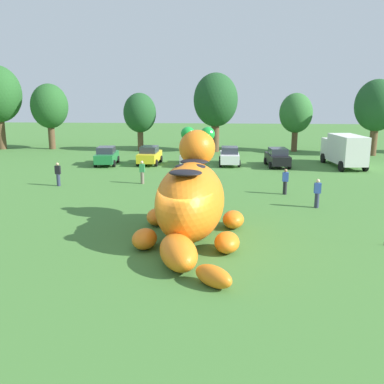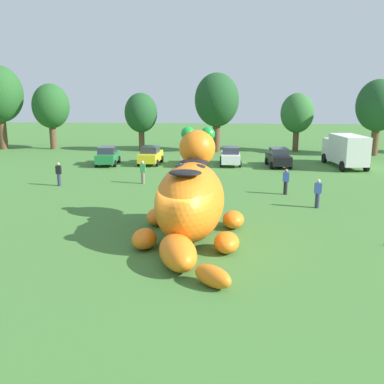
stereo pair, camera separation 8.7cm
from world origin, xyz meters
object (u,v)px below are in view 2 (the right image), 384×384
at_px(box_truck, 345,150).
at_px(spectator_mid_field, 318,194).
at_px(car_silver, 192,156).
at_px(car_yellow, 150,155).
at_px(giant_inflatable_creature, 191,200).
at_px(car_black, 278,157).
at_px(spectator_by_cars, 59,174).
at_px(car_white, 230,156).
at_px(spectator_near_inflatable, 143,172).
at_px(car_green, 108,156).
at_px(spectator_wandering, 286,182).

distance_m(box_truck, spectator_mid_field, 15.75).
bearing_deg(car_silver, car_yellow, 177.11).
height_order(giant_inflatable_creature, car_silver, giant_inflatable_creature).
distance_m(car_black, spectator_by_cars, 19.46).
xyz_separation_m(car_white, spectator_near_inflatable, (-6.56, -9.05, -0.01)).
bearing_deg(spectator_mid_field, car_green, 139.02).
bearing_deg(spectator_near_inflatable, box_truck, 27.30).
height_order(car_white, car_black, same).
distance_m(spectator_near_inflatable, spectator_by_cars, 6.05).
xyz_separation_m(car_green, spectator_by_cars, (-0.97, -9.50, -0.01)).
relative_size(car_black, box_truck, 0.64).
distance_m(car_yellow, car_white, 7.56).
relative_size(spectator_mid_field, spectator_by_cars, 1.00).
xyz_separation_m(car_yellow, car_white, (7.56, 0.08, 0.00)).
relative_size(car_white, box_truck, 0.63).
bearing_deg(spectator_mid_field, car_black, 92.16).
bearing_deg(car_yellow, car_black, -2.37).
relative_size(car_yellow, spectator_mid_field, 2.43).
xyz_separation_m(car_green, spectator_near_inflatable, (4.95, -8.27, -0.01)).
bearing_deg(giant_inflatable_creature, car_white, 84.41).
height_order(car_green, spectator_mid_field, car_green).
distance_m(car_yellow, spectator_by_cars, 11.33).
xyz_separation_m(car_yellow, box_truck, (17.94, -0.23, 0.74)).
relative_size(car_black, spectator_near_inflatable, 2.47).
distance_m(spectator_near_inflatable, spectator_wandering, 10.45).
bearing_deg(box_truck, spectator_mid_field, -110.26).
distance_m(giant_inflatable_creature, car_black, 21.30).
bearing_deg(spectator_near_inflatable, car_silver, 71.23).
relative_size(giant_inflatable_creature, car_silver, 2.32).
xyz_separation_m(car_white, spectator_mid_field, (4.93, -15.06, -0.01)).
distance_m(car_yellow, spectator_near_inflatable, 9.03).
distance_m(box_truck, spectator_wandering, 13.36).
height_order(box_truck, spectator_near_inflatable, box_truck).
height_order(box_truck, spectator_wandering, box_truck).
relative_size(box_truck, spectator_wandering, 3.85).
bearing_deg(car_green, car_white, 3.86).
height_order(spectator_mid_field, spectator_by_cars, same).
xyz_separation_m(car_yellow, car_black, (11.94, -0.49, 0.00)).
bearing_deg(car_green, car_yellow, 10.05).
bearing_deg(giant_inflatable_creature, spectator_mid_field, 39.76).
distance_m(car_green, car_yellow, 4.02).
bearing_deg(spectator_by_cars, spectator_near_inflatable, 11.76).
distance_m(car_silver, car_black, 7.97).
bearing_deg(spectator_by_cars, spectator_mid_field, -15.35).
distance_m(car_green, car_black, 15.90).
distance_m(car_silver, box_truck, 13.98).
bearing_deg(car_black, spectator_by_cars, -150.07).
xyz_separation_m(car_yellow, car_silver, (3.98, -0.20, 0.00)).
distance_m(car_silver, spectator_near_inflatable, 9.26).
distance_m(car_white, spectator_wandering, 12.28).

